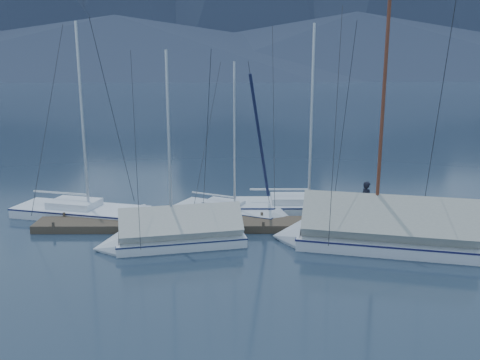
# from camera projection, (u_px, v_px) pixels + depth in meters

# --- Properties ---
(ground) EXTENTS (1000.00, 1000.00, 0.00)m
(ground) POSITION_uv_depth(u_px,v_px,m) (240.00, 244.00, 20.56)
(ground) COLOR #152130
(ground) RESTS_ON ground
(dock) EXTENTS (18.00, 1.50, 0.54)m
(dock) POSITION_uv_depth(u_px,v_px,m) (240.00, 226.00, 22.48)
(dock) COLOR #382D23
(dock) RESTS_ON ground
(mooring_posts) EXTENTS (15.12, 1.52, 0.35)m
(mooring_posts) POSITION_uv_depth(u_px,v_px,m) (229.00, 221.00, 22.43)
(mooring_posts) COLOR #382D23
(mooring_posts) RESTS_ON ground
(sailboat_open_left) EXTENTS (7.72, 3.90, 9.84)m
(sailboat_open_left) POSITION_uv_depth(u_px,v_px,m) (99.00, 215.00, 23.92)
(sailboat_open_left) COLOR silver
(sailboat_open_left) RESTS_ON ground
(sailboat_open_mid) EXTENTS (6.14, 4.16, 7.94)m
(sailboat_open_mid) POSITION_uv_depth(u_px,v_px,m) (243.00, 214.00, 24.18)
(sailboat_open_mid) COLOR silver
(sailboat_open_mid) RESTS_ON ground
(sailboat_open_right) EXTENTS (7.44, 3.20, 9.83)m
(sailboat_open_right) POSITION_uv_depth(u_px,v_px,m) (319.00, 208.00, 25.07)
(sailboat_open_right) COLOR silver
(sailboat_open_right) RESTS_ON ground
(sailboat_covered_near) EXTENTS (8.37, 4.21, 10.43)m
(sailboat_covered_near) POSITION_uv_depth(u_px,v_px,m) (371.00, 234.00, 20.18)
(sailboat_covered_near) COLOR silver
(sailboat_covered_near) RESTS_ON ground
(sailboat_covered_far) EXTENTS (6.23, 3.02, 8.40)m
(sailboat_covered_far) POSITION_uv_depth(u_px,v_px,m) (169.00, 236.00, 20.25)
(sailboat_covered_far) COLOR silver
(sailboat_covered_far) RESTS_ON ground
(person) EXTENTS (0.62, 0.74, 1.72)m
(person) POSITION_uv_depth(u_px,v_px,m) (366.00, 200.00, 22.57)
(person) COLOR black
(person) RESTS_ON dock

